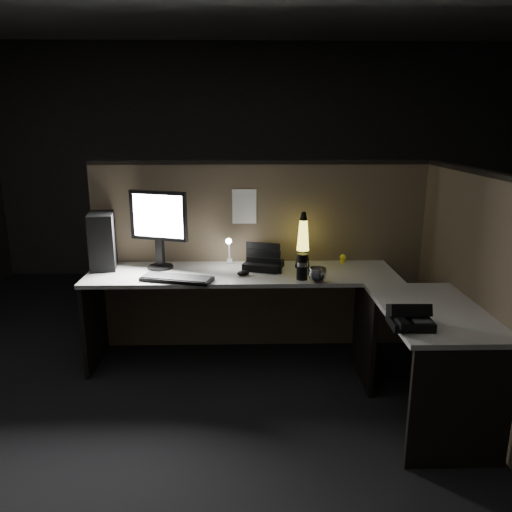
{
  "coord_description": "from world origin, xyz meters",
  "views": [
    {
      "loc": [
        -0.13,
        -2.98,
        1.81
      ],
      "look_at": [
        -0.05,
        0.35,
        0.92
      ],
      "focal_mm": 35.0,
      "sensor_mm": 36.0,
      "label": 1
    }
  ],
  "objects_px": {
    "keyboard": "(177,279)",
    "lava_lamp": "(303,245)",
    "monitor": "(159,222)",
    "pc_tower": "(103,239)",
    "desk_phone": "(409,317)"
  },
  "relations": [
    {
      "from": "lava_lamp",
      "to": "desk_phone",
      "type": "relative_size",
      "value": 1.82
    },
    {
      "from": "keyboard",
      "to": "lava_lamp",
      "type": "xyz_separation_m",
      "value": [
        0.93,
        0.31,
        0.17
      ]
    },
    {
      "from": "monitor",
      "to": "lava_lamp",
      "type": "height_order",
      "value": "monitor"
    },
    {
      "from": "pc_tower",
      "to": "desk_phone",
      "type": "bearing_deg",
      "value": -42.29
    },
    {
      "from": "pc_tower",
      "to": "keyboard",
      "type": "height_order",
      "value": "pc_tower"
    },
    {
      "from": "pc_tower",
      "to": "keyboard",
      "type": "distance_m",
      "value": 0.75
    },
    {
      "from": "lava_lamp",
      "to": "monitor",
      "type": "bearing_deg",
      "value": 178.97
    },
    {
      "from": "desk_phone",
      "to": "monitor",
      "type": "bearing_deg",
      "value": 143.86
    },
    {
      "from": "pc_tower",
      "to": "lava_lamp",
      "type": "relative_size",
      "value": 0.98
    },
    {
      "from": "pc_tower",
      "to": "keyboard",
      "type": "bearing_deg",
      "value": -42.88
    },
    {
      "from": "monitor",
      "to": "lava_lamp",
      "type": "distance_m",
      "value": 1.11
    },
    {
      "from": "monitor",
      "to": "desk_phone",
      "type": "height_order",
      "value": "monitor"
    },
    {
      "from": "pc_tower",
      "to": "keyboard",
      "type": "xyz_separation_m",
      "value": [
        0.61,
        -0.39,
        -0.2
      ]
    },
    {
      "from": "pc_tower",
      "to": "monitor",
      "type": "height_order",
      "value": "monitor"
    },
    {
      "from": "keyboard",
      "to": "lava_lamp",
      "type": "distance_m",
      "value": 0.99
    }
  ]
}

